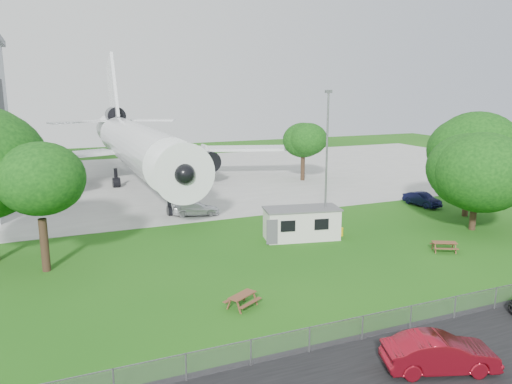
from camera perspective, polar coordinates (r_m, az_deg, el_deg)
name	(u,v)px	position (r m, az deg, el deg)	size (l,w,h in m)	color
ground	(265,277)	(33.51, 1.09, -9.72)	(160.00, 160.00, 0.00)	#2A6917
asphalt_strip	(390,382)	(23.53, 15.08, -20.19)	(120.00, 8.00, 0.02)	black
concrete_apron	(150,180)	(68.72, -12.03, 1.32)	(120.00, 46.00, 0.03)	#B7B7B2
airliner	(136,144)	(65.52, -13.58, 5.39)	(46.36, 47.73, 17.69)	white
site_cabin	(302,223)	(41.46, 5.25, -3.57)	(6.96, 3.91, 2.62)	silver
picnic_west	(242,307)	(29.34, -1.57, -13.00)	(1.80, 1.50, 0.76)	brown
picnic_east	(444,251)	(41.07, 20.66, -6.38)	(1.80, 1.50, 0.76)	brown
fence	(345,344)	(25.96, 10.12, -16.71)	(58.00, 0.04, 1.30)	gray
lamp_mast	(326,167)	(40.97, 8.05, 2.88)	(0.16, 0.16, 12.00)	slate
tree_west_small	(39,180)	(35.90, -23.60, 1.25)	(5.83, 5.83, 9.27)	#382619
tree_east_front	(477,172)	(47.08, 23.96, 2.13)	(8.17, 8.17, 9.27)	#382619
tree_east_back	(470,152)	(51.75, 23.29, 4.19)	(8.36, 8.36, 10.45)	#382619
tree_far_apron	(303,140)	(66.80, 5.42, 5.98)	(5.87, 5.87, 8.45)	#382619
car_centre_sedan	(440,354)	(24.53, 20.26, -16.93)	(1.74, 5.00, 1.65)	maroon
car_ne_sedan	(422,199)	(55.51, 18.44, -0.81)	(1.50, 4.29, 1.41)	black
car_apron_van	(196,209)	(49.25, -6.89, -1.90)	(1.85, 4.56, 1.32)	white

